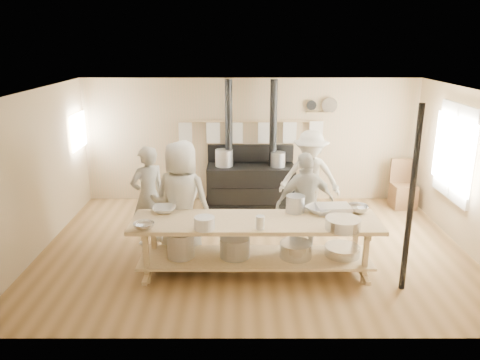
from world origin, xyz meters
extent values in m
plane|color=brown|center=(0.00, 0.00, 0.00)|extent=(7.00, 7.00, 0.00)
plane|color=tan|center=(0.00, 2.50, 1.30)|extent=(7.00, 0.00, 7.00)
plane|color=tan|center=(0.00, -2.50, 1.30)|extent=(7.00, 0.00, 7.00)
plane|color=tan|center=(-3.50, 0.00, 1.30)|extent=(0.00, 5.00, 5.00)
plane|color=tan|center=(3.50, 0.00, 1.30)|extent=(0.00, 5.00, 5.00)
plane|color=beige|center=(0.00, 0.00, 2.60)|extent=(7.00, 7.00, 0.00)
cube|color=beige|center=(3.47, 0.60, 1.50)|extent=(0.06, 1.35, 1.65)
plane|color=white|center=(3.43, 0.60, 1.50)|extent=(0.00, 1.50, 1.50)
cube|color=beige|center=(3.42, 0.60, 1.50)|extent=(0.02, 0.03, 1.50)
plane|color=white|center=(-3.45, 2.00, 1.60)|extent=(0.00, 0.90, 0.90)
cube|color=black|center=(0.00, 2.10, 0.42)|extent=(1.80, 0.70, 0.85)
cube|color=black|center=(0.00, 2.10, 0.05)|extent=(1.90, 0.75, 0.10)
cube|color=black|center=(0.00, 2.40, 1.05)|extent=(1.80, 0.12, 0.35)
cylinder|color=black|center=(-0.45, 2.15, 1.73)|extent=(0.15, 0.15, 1.75)
cylinder|color=black|center=(0.45, 2.15, 1.73)|extent=(0.15, 0.15, 1.75)
cylinder|color=#B2B2B7|center=(-0.55, 2.10, 1.02)|extent=(0.36, 0.36, 0.34)
cylinder|color=gray|center=(0.55, 2.05, 1.00)|extent=(0.30, 0.30, 0.30)
cylinder|color=tan|center=(0.00, 2.40, 1.72)|extent=(3.00, 0.04, 0.04)
cube|color=white|center=(-1.35, 2.40, 1.50)|extent=(0.28, 0.01, 0.46)
cube|color=white|center=(-0.81, 2.40, 1.50)|extent=(0.28, 0.01, 0.46)
cube|color=white|center=(-0.27, 2.40, 1.50)|extent=(0.28, 0.01, 0.46)
cube|color=white|center=(0.27, 2.40, 1.50)|extent=(0.28, 0.01, 0.46)
cube|color=white|center=(0.81, 2.40, 1.50)|extent=(0.28, 0.01, 0.46)
cube|color=white|center=(1.35, 2.40, 1.50)|extent=(0.28, 0.01, 0.46)
cube|color=tan|center=(1.40, 2.42, 1.90)|extent=(0.50, 0.14, 0.03)
cylinder|color=black|center=(1.25, 2.44, 2.05)|extent=(0.20, 0.04, 0.20)
cylinder|color=silver|center=(1.62, 2.44, 2.05)|extent=(0.32, 0.03, 0.32)
cube|color=tan|center=(0.00, -0.90, 0.82)|extent=(3.60, 0.90, 0.06)
cube|color=tan|center=(0.00, -0.90, 0.25)|extent=(3.40, 0.80, 0.04)
cube|color=tan|center=(0.00, -0.90, 0.20)|extent=(3.30, 0.06, 0.06)
cube|color=tan|center=(-1.55, -1.20, 0.42)|extent=(0.07, 0.07, 0.85)
cube|color=tan|center=(-1.55, -0.60, 0.42)|extent=(0.07, 0.07, 0.85)
cube|color=tan|center=(1.55, -1.20, 0.42)|extent=(0.07, 0.07, 0.85)
cube|color=tan|center=(1.55, -0.60, 0.42)|extent=(0.07, 0.07, 0.85)
cylinder|color=#B2B2B7|center=(-1.10, -0.90, 0.46)|extent=(0.40, 0.40, 0.38)
cylinder|color=gray|center=(-0.30, -0.90, 0.42)|extent=(0.44, 0.44, 0.30)
cylinder|color=silver|center=(0.60, -0.90, 0.38)|extent=(0.48, 0.48, 0.22)
cylinder|color=silver|center=(1.30, -0.90, 0.34)|extent=(0.52, 0.52, 0.14)
cylinder|color=black|center=(2.05, -1.35, 1.30)|extent=(0.08, 0.08, 2.60)
imported|color=#B3AF9E|center=(-1.76, 0.18, 0.85)|extent=(0.74, 0.70, 1.70)
imported|color=#B3AF9E|center=(-1.28, -0.01, 0.83)|extent=(0.92, 0.78, 1.67)
imported|color=#B3AF9E|center=(-1.13, -0.29, 0.95)|extent=(1.07, 0.86, 1.89)
imported|color=#B3AF9E|center=(0.82, -0.13, 0.83)|extent=(1.05, 0.63, 1.67)
imported|color=#B3AF9E|center=(1.09, 1.21, 0.88)|extent=(1.25, 0.89, 1.76)
cube|color=#533921|center=(3.15, 1.95, 0.25)|extent=(0.49, 0.49, 0.49)
cube|color=#533921|center=(3.14, 2.16, 0.71)|extent=(0.46, 0.07, 0.55)
imported|color=silver|center=(-1.37, -0.57, 0.89)|extent=(0.37, 0.37, 0.09)
imported|color=silver|center=(-1.55, -1.23, 0.90)|extent=(0.39, 0.39, 0.09)
imported|color=silver|center=(0.98, -0.60, 0.90)|extent=(0.57, 0.57, 0.10)
imported|color=silver|center=(1.55, -0.57, 0.90)|extent=(0.35, 0.35, 0.10)
cube|color=#B2B2B7|center=(1.18, -0.58, 0.91)|extent=(0.52, 0.36, 0.11)
cylinder|color=silver|center=(1.19, -1.23, 0.93)|extent=(0.55, 0.55, 0.15)
cylinder|color=gray|center=(0.61, -0.57, 0.98)|extent=(0.35, 0.35, 0.26)
cylinder|color=silver|center=(-0.71, -1.23, 0.94)|extent=(0.32, 0.32, 0.18)
cylinder|color=silver|center=(0.05, -1.23, 0.95)|extent=(0.14, 0.14, 0.19)
camera|label=1|loc=(-0.23, -7.20, 3.37)|focal=35.00mm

